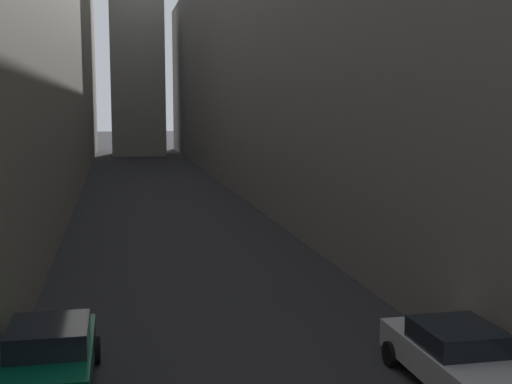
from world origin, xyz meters
The scene contains 4 objects.
ground_plane centered at (0.00, 48.00, 0.00)m, with size 264.00×264.00×0.00m, color #232326.
building_block_right centered at (10.88, 50.00, 9.95)m, with size 10.75×108.00×19.89m, color slate.
parked_car_left_third centered at (-4.40, 17.57, 0.80)m, with size 2.05×4.37×1.57m.
parked_car_right_third centered at (4.40, 15.92, 0.75)m, with size 2.01×4.44×1.46m.
Camera 1 is at (-2.87, 2.61, 6.23)m, focal length 47.77 mm.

